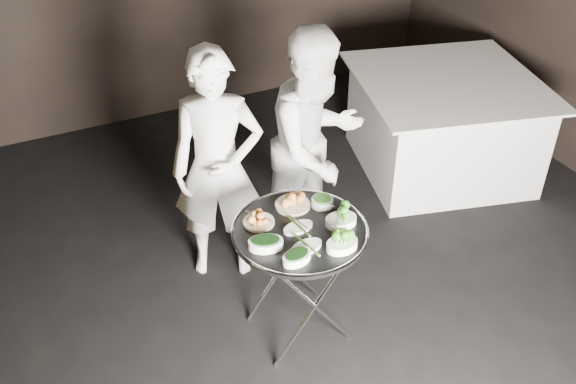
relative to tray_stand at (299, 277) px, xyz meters
name	(u,v)px	position (x,y,z in m)	size (l,w,h in m)	color
floor	(314,380)	(-0.09, -0.38, -0.46)	(6.00, 7.00, 0.05)	black
tray_stand	(299,277)	(0.00, 0.00, 0.00)	(0.53, 0.45, 0.77)	silver
serving_tray	(300,231)	(0.00, 0.00, 0.35)	(0.77, 0.77, 0.04)	black
potato_plate_a	(259,219)	(-0.18, 0.15, 0.38)	(0.18, 0.18, 0.06)	beige
potato_plate_b	(293,202)	(0.06, 0.21, 0.39)	(0.21, 0.21, 0.07)	beige
greens_bowl	(322,201)	(0.22, 0.14, 0.39)	(0.13, 0.13, 0.07)	white
asparagus_plate_a	(298,227)	(-0.01, 0.01, 0.37)	(0.20, 0.13, 0.04)	white
asparagus_plate_b	(306,246)	(-0.04, -0.16, 0.37)	(0.21, 0.14, 0.04)	white
spinach_bowl_a	(266,242)	(-0.23, -0.06, 0.39)	(0.22, 0.18, 0.08)	white
spinach_bowl_b	(297,256)	(-0.13, -0.23, 0.39)	(0.19, 0.15, 0.07)	white
broccoli_bowl_a	(341,219)	(0.23, -0.06, 0.39)	(0.19, 0.15, 0.08)	white
broccoli_bowl_b	(342,243)	(0.13, -0.24, 0.39)	(0.18, 0.14, 0.07)	white
serving_utensils	(297,216)	(0.02, 0.07, 0.40)	(0.57, 0.41, 0.01)	silver
waiter_left	(218,169)	(-0.20, 0.76, 0.37)	(0.58, 0.38, 1.60)	white
waiter_right	(316,146)	(0.48, 0.71, 0.38)	(0.79, 0.62, 1.64)	white
dining_table	(442,124)	(1.90, 1.16, -0.03)	(1.42, 1.42, 0.81)	white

